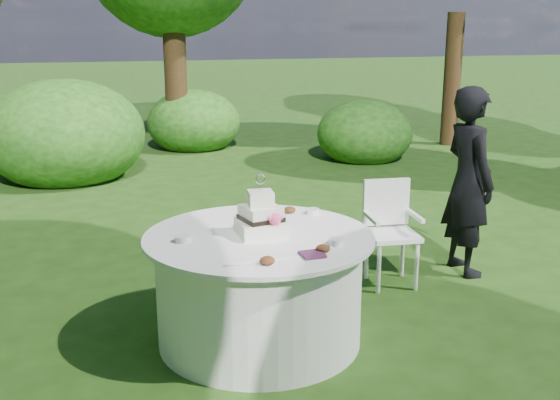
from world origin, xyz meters
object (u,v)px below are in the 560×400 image
object	(u,v)px
table	(259,288)
cake	(261,218)
napkins	(312,254)
guest	(469,181)
chair	(390,224)

from	to	relation	value
table	cake	bearing A→B (deg)	-4.62
napkins	guest	distance (m)	2.28
napkins	chair	world-z (taller)	chair
napkins	chair	xyz separation A→B (m)	(1.17, 1.21, -0.26)
guest	cake	world-z (taller)	guest
table	chair	xyz separation A→B (m)	(1.36, 0.70, 0.13)
guest	cake	xyz separation A→B (m)	(-2.10, -0.71, 0.06)
cake	guest	bearing A→B (deg)	18.66
napkins	table	world-z (taller)	napkins
table	cake	world-z (taller)	cake
guest	table	size ratio (longest dim) A/B	1.06
napkins	guest	xyz separation A→B (m)	(1.93, 1.21, 0.05)
napkins	cake	distance (m)	0.54
napkins	table	size ratio (longest dim) A/B	0.09
cake	chair	world-z (taller)	cake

